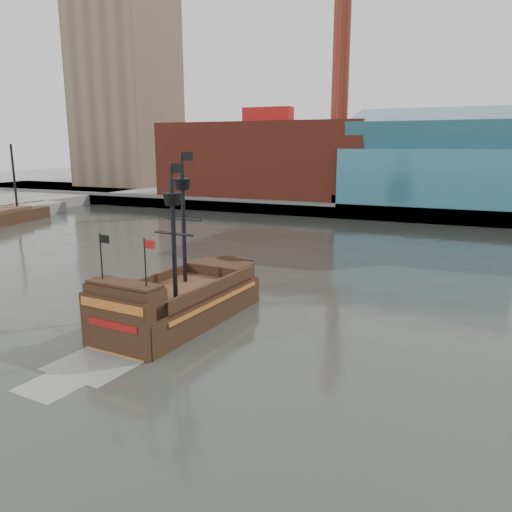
% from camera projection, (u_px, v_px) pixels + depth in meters
% --- Properties ---
extents(ground, '(400.00, 400.00, 0.00)m').
position_uv_depth(ground, '(152.00, 356.00, 30.40)').
color(ground, '#2C2F29').
rests_on(ground, ground).
extents(promenade_far, '(220.00, 60.00, 2.00)m').
position_uv_depth(promenade_far, '(391.00, 198.00, 112.45)').
color(promenade_far, slate).
rests_on(promenade_far, ground).
extents(seawall, '(220.00, 1.00, 2.60)m').
position_uv_depth(seawall, '(364.00, 212.00, 86.00)').
color(seawall, '#4C4C49').
rests_on(seawall, ground).
extents(skyline, '(149.00, 45.00, 62.00)m').
position_uv_depth(skyline, '(419.00, 83.00, 98.65)').
color(skyline, brown).
rests_on(skyline, promenade_far).
extents(pirate_ship, '(6.66, 17.74, 13.00)m').
position_uv_depth(pirate_ship, '(180.00, 306.00, 36.08)').
color(pirate_ship, black).
rests_on(pirate_ship, ground).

